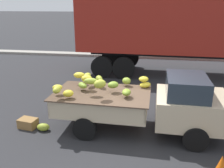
{
  "coord_description": "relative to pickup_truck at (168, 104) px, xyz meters",
  "views": [
    {
      "loc": [
        0.55,
        -6.05,
        3.51
      ],
      "look_at": [
        -0.49,
        0.4,
        1.31
      ],
      "focal_mm": 38.29,
      "sensor_mm": 36.0,
      "label": 1
    }
  ],
  "objects": [
    {
      "name": "fallen_banana_bunch_near_tailgate",
      "position": [
        -3.53,
        -0.48,
        -0.78
      ],
      "size": [
        0.39,
        0.26,
        0.22
      ],
      "primitive_type": "ellipsoid",
      "rotation": [
        0.0,
        0.0,
        0.07
      ],
      "color": "#94A52F",
      "rests_on": "ground"
    },
    {
      "name": "ground",
      "position": [
        -1.12,
        -0.21,
        -0.89
      ],
      "size": [
        220.0,
        220.0,
        0.0
      ],
      "primitive_type": "plane",
      "color": "#28282B"
    },
    {
      "name": "curb_strip",
      "position": [
        -1.12,
        10.07,
        -0.81
      ],
      "size": [
        80.0,
        0.8,
        0.16
      ],
      "primitive_type": "cube",
      "color": "gray",
      "rests_on": "ground"
    },
    {
      "name": "pickup_truck",
      "position": [
        0.0,
        0.0,
        0.0
      ],
      "size": [
        4.89,
        1.87,
        1.7
      ],
      "rotation": [
        0.0,
        0.0,
        -0.02
      ],
      "color": "#CCB793",
      "rests_on": "ground"
    },
    {
      "name": "produce_crate",
      "position": [
        -4.06,
        -0.38,
        -0.75
      ],
      "size": [
        0.57,
        0.44,
        0.27
      ],
      "primitive_type": "cube",
      "rotation": [
        0.0,
        0.0,
        -0.16
      ],
      "color": "olive",
      "rests_on": "ground"
    },
    {
      "name": "traffic_cone",
      "position": [
        1.02,
        -1.78,
        -0.61
      ],
      "size": [
        0.32,
        0.32,
        0.55
      ],
      "primitive_type": "cone",
      "color": "orange",
      "rests_on": "ground"
    },
    {
      "name": "semi_trailer",
      "position": [
        1.76,
        6.05,
        1.65
      ],
      "size": [
        12.07,
        2.92,
        3.95
      ],
      "rotation": [
        0.0,
        0.0,
        -0.03
      ],
      "color": "maroon",
      "rests_on": "ground"
    }
  ]
}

